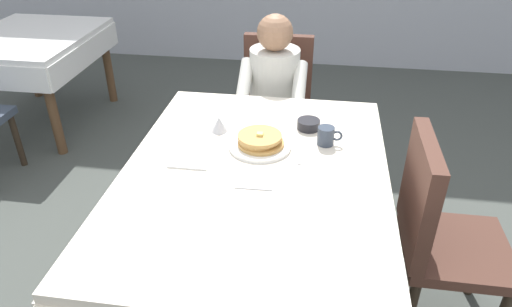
{
  "coord_description": "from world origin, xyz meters",
  "views": [
    {
      "loc": [
        0.24,
        -1.61,
        1.81
      ],
      "look_at": [
        -0.0,
        0.06,
        0.79
      ],
      "focal_mm": 32.88,
      "sensor_mm": 36.0,
      "label": 1
    }
  ],
  "objects_px": {
    "diner_person": "(274,90)",
    "plate_breakfast": "(260,146)",
    "dining_table_main": "(255,189)",
    "chair_right_side": "(437,228)",
    "breakfast_stack": "(260,140)",
    "chair_diner": "(276,100)",
    "cup_coffee": "(326,136)",
    "bowl_butter": "(309,124)",
    "background_table_far": "(31,49)",
    "fork_left_of_plate": "(218,146)",
    "syrup_pitcher": "(219,124)",
    "knife_right_of_plate": "(302,152)",
    "spoon_near_edge": "(253,188)"
  },
  "relations": [
    {
      "from": "diner_person",
      "to": "plate_breakfast",
      "type": "xyz_separation_m",
      "value": [
        0.03,
        -0.82,
        0.08
      ]
    },
    {
      "from": "dining_table_main",
      "to": "chair_right_side",
      "type": "distance_m",
      "value": 0.78
    },
    {
      "from": "dining_table_main",
      "to": "breakfast_stack",
      "type": "distance_m",
      "value": 0.23
    },
    {
      "from": "chair_right_side",
      "to": "plate_breakfast",
      "type": "bearing_deg",
      "value": -104.14
    },
    {
      "from": "chair_diner",
      "to": "chair_right_side",
      "type": "distance_m",
      "value": 1.42
    },
    {
      "from": "cup_coffee",
      "to": "breakfast_stack",
      "type": "bearing_deg",
      "value": -165.69
    },
    {
      "from": "chair_right_side",
      "to": "bowl_butter",
      "type": "height_order",
      "value": "chair_right_side"
    },
    {
      "from": "background_table_far",
      "to": "fork_left_of_plate",
      "type": "bearing_deg",
      "value": -38.86
    },
    {
      "from": "syrup_pitcher",
      "to": "breakfast_stack",
      "type": "bearing_deg",
      "value": -30.82
    },
    {
      "from": "cup_coffee",
      "to": "bowl_butter",
      "type": "distance_m",
      "value": 0.17
    },
    {
      "from": "chair_right_side",
      "to": "knife_right_of_plate",
      "type": "relative_size",
      "value": 4.65
    },
    {
      "from": "diner_person",
      "to": "chair_diner",
      "type": "bearing_deg",
      "value": -90.0
    },
    {
      "from": "breakfast_stack",
      "to": "spoon_near_edge",
      "type": "bearing_deg",
      "value": -86.48
    },
    {
      "from": "chair_diner",
      "to": "chair_right_side",
      "type": "relative_size",
      "value": 1.0
    },
    {
      "from": "breakfast_stack",
      "to": "cup_coffee",
      "type": "xyz_separation_m",
      "value": [
        0.29,
        0.07,
        0.0
      ]
    },
    {
      "from": "syrup_pitcher",
      "to": "bowl_butter",
      "type": "bearing_deg",
      "value": 11.92
    },
    {
      "from": "background_table_far",
      "to": "chair_right_side",
      "type": "bearing_deg",
      "value": -30.45
    },
    {
      "from": "cup_coffee",
      "to": "chair_right_side",
      "type": "bearing_deg",
      "value": -29.16
    },
    {
      "from": "syrup_pitcher",
      "to": "chair_right_side",
      "type": "bearing_deg",
      "value": -17.98
    },
    {
      "from": "diner_person",
      "to": "background_table_far",
      "type": "distance_m",
      "value": 2.05
    },
    {
      "from": "chair_right_side",
      "to": "chair_diner",
      "type": "bearing_deg",
      "value": -145.4
    },
    {
      "from": "chair_diner",
      "to": "cup_coffee",
      "type": "bearing_deg",
      "value": 109.78
    },
    {
      "from": "cup_coffee",
      "to": "syrup_pitcher",
      "type": "xyz_separation_m",
      "value": [
        -0.51,
        0.05,
        -0.01
      ]
    },
    {
      "from": "bowl_butter",
      "to": "spoon_near_edge",
      "type": "bearing_deg",
      "value": -109.43
    },
    {
      "from": "spoon_near_edge",
      "to": "background_table_far",
      "type": "xyz_separation_m",
      "value": [
        -2.01,
        1.75,
        -0.12
      ]
    },
    {
      "from": "breakfast_stack",
      "to": "bowl_butter",
      "type": "height_order",
      "value": "breakfast_stack"
    },
    {
      "from": "chair_right_side",
      "to": "breakfast_stack",
      "type": "xyz_separation_m",
      "value": [
        -0.78,
        0.19,
        0.25
      ]
    },
    {
      "from": "breakfast_stack",
      "to": "syrup_pitcher",
      "type": "distance_m",
      "value": 0.25
    },
    {
      "from": "dining_table_main",
      "to": "fork_left_of_plate",
      "type": "relative_size",
      "value": 8.47
    },
    {
      "from": "bowl_butter",
      "to": "spoon_near_edge",
      "type": "distance_m",
      "value": 0.57
    },
    {
      "from": "chair_diner",
      "to": "knife_right_of_plate",
      "type": "height_order",
      "value": "chair_diner"
    },
    {
      "from": "knife_right_of_plate",
      "to": "spoon_near_edge",
      "type": "xyz_separation_m",
      "value": [
        -0.17,
        -0.3,
        0.0
      ]
    },
    {
      "from": "dining_table_main",
      "to": "cup_coffee",
      "type": "xyz_separation_m",
      "value": [
        0.29,
        0.27,
        0.13
      ]
    },
    {
      "from": "dining_table_main",
      "to": "breakfast_stack",
      "type": "bearing_deg",
      "value": 91.97
    },
    {
      "from": "plate_breakfast",
      "to": "cup_coffee",
      "type": "height_order",
      "value": "cup_coffee"
    },
    {
      "from": "spoon_near_edge",
      "to": "diner_person",
      "type": "bearing_deg",
      "value": 91.24
    },
    {
      "from": "plate_breakfast",
      "to": "bowl_butter",
      "type": "xyz_separation_m",
      "value": [
        0.21,
        0.21,
        0.01
      ]
    },
    {
      "from": "dining_table_main",
      "to": "plate_breakfast",
      "type": "relative_size",
      "value": 5.44
    },
    {
      "from": "bowl_butter",
      "to": "plate_breakfast",
      "type": "bearing_deg",
      "value": -133.98
    },
    {
      "from": "cup_coffee",
      "to": "knife_right_of_plate",
      "type": "relative_size",
      "value": 0.57
    },
    {
      "from": "plate_breakfast",
      "to": "syrup_pitcher",
      "type": "height_order",
      "value": "syrup_pitcher"
    },
    {
      "from": "fork_left_of_plate",
      "to": "background_table_far",
      "type": "height_order",
      "value": "fork_left_of_plate"
    },
    {
      "from": "breakfast_stack",
      "to": "background_table_far",
      "type": "relative_size",
      "value": 0.18
    },
    {
      "from": "cup_coffee",
      "to": "bowl_butter",
      "type": "relative_size",
      "value": 1.03
    },
    {
      "from": "chair_right_side",
      "to": "fork_left_of_plate",
      "type": "relative_size",
      "value": 5.17
    },
    {
      "from": "bowl_butter",
      "to": "syrup_pitcher",
      "type": "height_order",
      "value": "syrup_pitcher"
    },
    {
      "from": "chair_right_side",
      "to": "background_table_far",
      "type": "height_order",
      "value": "chair_right_side"
    },
    {
      "from": "fork_left_of_plate",
      "to": "spoon_near_edge",
      "type": "relative_size",
      "value": 1.2
    },
    {
      "from": "syrup_pitcher",
      "to": "knife_right_of_plate",
      "type": "xyz_separation_m",
      "value": [
        0.4,
        -0.15,
        -0.04
      ]
    },
    {
      "from": "plate_breakfast",
      "to": "syrup_pitcher",
      "type": "distance_m",
      "value": 0.25
    }
  ]
}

